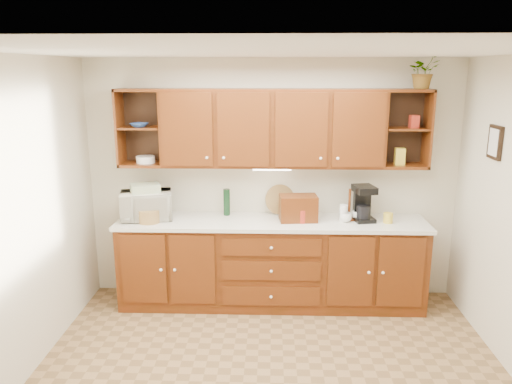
# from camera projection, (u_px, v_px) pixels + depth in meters

# --- Properties ---
(floor) EXTENTS (4.00, 4.00, 0.00)m
(floor) POSITION_uv_depth(u_px,v_px,m) (270.00, 383.00, 4.05)
(floor) COLOR olive
(floor) RESTS_ON ground
(ceiling) EXTENTS (4.00, 4.00, 0.00)m
(ceiling) POSITION_uv_depth(u_px,v_px,m) (273.00, 51.00, 3.43)
(ceiling) COLOR white
(ceiling) RESTS_ON back_wall
(back_wall) EXTENTS (4.00, 0.00, 4.00)m
(back_wall) POSITION_uv_depth(u_px,v_px,m) (272.00, 180.00, 5.44)
(back_wall) COLOR beige
(back_wall) RESTS_ON floor
(left_wall) EXTENTS (0.00, 3.50, 3.50)m
(left_wall) POSITION_uv_depth(u_px,v_px,m) (10.00, 228.00, 3.81)
(left_wall) COLOR beige
(left_wall) RESTS_ON floor
(base_cabinets) EXTENTS (3.20, 0.60, 0.90)m
(base_cabinets) POSITION_uv_depth(u_px,v_px,m) (271.00, 264.00, 5.35)
(base_cabinets) COLOR #3D1D06
(base_cabinets) RESTS_ON floor
(countertop) EXTENTS (3.24, 0.64, 0.04)m
(countertop) POSITION_uv_depth(u_px,v_px,m) (272.00, 222.00, 5.23)
(countertop) COLOR silver
(countertop) RESTS_ON base_cabinets
(upper_cabinets) EXTENTS (3.20, 0.33, 0.80)m
(upper_cabinets) POSITION_uv_depth(u_px,v_px,m) (273.00, 128.00, 5.14)
(upper_cabinets) COLOR #3D1D06
(upper_cabinets) RESTS_ON back_wall
(undercabinet_light) EXTENTS (0.40, 0.05, 0.02)m
(undercabinet_light) POSITION_uv_depth(u_px,v_px,m) (272.00, 169.00, 5.19)
(undercabinet_light) COLOR white
(undercabinet_light) RESTS_ON upper_cabinets
(framed_picture) EXTENTS (0.03, 0.24, 0.30)m
(framed_picture) POSITION_uv_depth(u_px,v_px,m) (495.00, 142.00, 4.42)
(framed_picture) COLOR black
(framed_picture) RESTS_ON right_wall
(wicker_basket) EXTENTS (0.29, 0.29, 0.13)m
(wicker_basket) POSITION_uv_depth(u_px,v_px,m) (149.00, 216.00, 5.14)
(wicker_basket) COLOR #9D7441
(wicker_basket) RESTS_ON countertop
(microwave) EXTENTS (0.59, 0.46, 0.29)m
(microwave) POSITION_uv_depth(u_px,v_px,m) (146.00, 205.00, 5.25)
(microwave) COLOR beige
(microwave) RESTS_ON countertop
(towel_stack) EXTENTS (0.35, 0.30, 0.09)m
(towel_stack) POSITION_uv_depth(u_px,v_px,m) (145.00, 188.00, 5.21)
(towel_stack) COLOR #EBD76E
(towel_stack) RESTS_ON microwave
(wine_bottle) EXTENTS (0.09, 0.09, 0.29)m
(wine_bottle) POSITION_uv_depth(u_px,v_px,m) (227.00, 202.00, 5.39)
(wine_bottle) COLOR black
(wine_bottle) RESTS_ON countertop
(woven_tray) EXTENTS (0.34, 0.18, 0.32)m
(woven_tray) POSITION_uv_depth(u_px,v_px,m) (280.00, 213.00, 5.47)
(woven_tray) COLOR #9D7441
(woven_tray) RESTS_ON countertop
(bread_box) EXTENTS (0.41, 0.27, 0.27)m
(bread_box) POSITION_uv_depth(u_px,v_px,m) (298.00, 208.00, 5.19)
(bread_box) COLOR #3D1D06
(bread_box) RESTS_ON countertop
(mug_tree) EXTENTS (0.26, 0.28, 0.34)m
(mug_tree) POSITION_uv_depth(u_px,v_px,m) (349.00, 215.00, 5.24)
(mug_tree) COLOR #3D1D06
(mug_tree) RESTS_ON countertop
(canister_red) EXTENTS (0.15, 0.15, 0.14)m
(canister_red) POSITION_uv_depth(u_px,v_px,m) (302.00, 216.00, 5.14)
(canister_red) COLOR maroon
(canister_red) RESTS_ON countertop
(canister_white) EXTENTS (0.10, 0.10, 0.18)m
(canister_white) POSITION_uv_depth(u_px,v_px,m) (343.00, 213.00, 5.17)
(canister_white) COLOR white
(canister_white) RESTS_ON countertop
(canister_yellow) EXTENTS (0.11, 0.11, 0.11)m
(canister_yellow) POSITION_uv_depth(u_px,v_px,m) (388.00, 218.00, 5.13)
(canister_yellow) COLOR gold
(canister_yellow) RESTS_ON countertop
(coffee_maker) EXTENTS (0.25, 0.29, 0.37)m
(coffee_maker) POSITION_uv_depth(u_px,v_px,m) (363.00, 204.00, 5.20)
(coffee_maker) COLOR black
(coffee_maker) RESTS_ON countertop
(bowl_stack) EXTENTS (0.23, 0.23, 0.04)m
(bowl_stack) POSITION_uv_depth(u_px,v_px,m) (139.00, 125.00, 5.14)
(bowl_stack) COLOR #294D99
(bowl_stack) RESTS_ON upper_cabinets
(plate_stack) EXTENTS (0.25, 0.25, 0.07)m
(plate_stack) POSITION_uv_depth(u_px,v_px,m) (146.00, 159.00, 5.26)
(plate_stack) COLOR white
(plate_stack) RESTS_ON upper_cabinets
(pantry_box_yellow) EXTENTS (0.10, 0.08, 0.17)m
(pantry_box_yellow) POSITION_uv_depth(u_px,v_px,m) (400.00, 156.00, 5.13)
(pantry_box_yellow) COLOR gold
(pantry_box_yellow) RESTS_ON upper_cabinets
(pantry_box_red) EXTENTS (0.09, 0.09, 0.13)m
(pantry_box_red) POSITION_uv_depth(u_px,v_px,m) (414.00, 122.00, 5.05)
(pantry_box_red) COLOR maroon
(pantry_box_red) RESTS_ON upper_cabinets
(potted_plant) EXTENTS (0.38, 0.35, 0.34)m
(potted_plant) POSITION_uv_depth(u_px,v_px,m) (423.00, 71.00, 4.90)
(potted_plant) COLOR #999999
(potted_plant) RESTS_ON upper_cabinets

